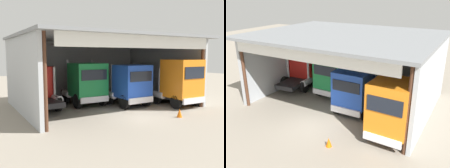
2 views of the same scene
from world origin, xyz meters
The scene contains 9 objects.
ground_plane centered at (0.00, 0.00, 0.00)m, with size 80.00×80.00×0.00m, color gray.
workshop_shed centered at (0.00, 5.86, 3.79)m, with size 13.45×11.08×5.50m.
truck_red_right_bay centered at (-5.14, 5.92, 1.67)m, with size 2.81×4.74×3.22m.
truck_green_center_bay centered at (-1.35, 5.40, 1.82)m, with size 2.65×5.17×3.69m.
truck_blue_left_bay centered at (1.51, 3.31, 1.74)m, with size 2.57×4.59×3.36m.
truck_orange_center_left_bay centered at (4.99, 1.35, 1.96)m, with size 2.57×4.84×3.72m.
oil_drum centered at (-3.35, 9.14, 0.47)m, with size 0.58×0.58×0.95m, color #194CB2.
tool_cart centered at (-0.21, 8.58, 0.50)m, with size 0.90×0.60×1.00m, color red.
traffic_cone centered at (2.22, -1.36, 0.28)m, with size 0.36×0.36×0.56m, color orange.
Camera 1 is at (-9.92, -12.74, 4.05)m, focal length 40.01 mm.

